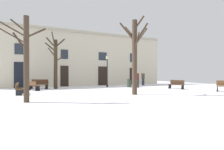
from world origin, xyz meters
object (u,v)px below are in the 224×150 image
(bench_back_to_back_left, at_px, (176,84))
(person_by_shop_door, at_px, (137,78))
(tree_near_facade, at_px, (26,56))
(bench_by_litter_bin, at_px, (19,89))
(tree_right_of_center, at_px, (55,61))
(bench_near_center_tree, at_px, (32,86))
(tree_foreground, at_px, (135,53))
(person_strolling, at_px, (143,77))
(litter_bin, at_px, (129,83))
(bench_facing_shops, at_px, (39,84))
(streetlamp, at_px, (107,68))

(bench_back_to_back_left, bearing_deg, person_by_shop_door, -152.46)
(tree_near_facade, bearing_deg, bench_by_litter_bin, 92.94)
(tree_right_of_center, relative_size, bench_near_center_tree, 3.47)
(tree_foreground, relative_size, person_strolling, 3.09)
(tree_foreground, height_order, litter_bin, tree_foreground)
(person_by_shop_door, bearing_deg, tree_near_facade, 60.18)
(tree_near_facade, bearing_deg, person_by_shop_door, 27.44)
(litter_bin, distance_m, bench_by_litter_bin, 11.29)
(bench_facing_shops, relative_size, person_strolling, 0.95)
(tree_right_of_center, xyz_separation_m, bench_by_litter_bin, (-3.35, -4.17, -2.31))
(bench_facing_shops, xyz_separation_m, bench_back_to_back_left, (12.06, -6.31, -0.04))
(bench_near_center_tree, distance_m, person_by_shop_door, 10.42)
(litter_bin, bearing_deg, bench_facing_shops, 165.99)
(litter_bin, height_order, person_by_shop_door, person_by_shop_door)
(bench_by_litter_bin, height_order, bench_near_center_tree, bench_by_litter_bin)
(person_strolling, bearing_deg, bench_facing_shops, -129.09)
(tree_right_of_center, distance_m, person_strolling, 11.26)
(tree_near_facade, distance_m, person_strolling, 16.84)
(tree_near_facade, bearing_deg, bench_facing_shops, 79.47)
(bench_by_litter_bin, relative_size, person_strolling, 0.87)
(streetlamp, height_order, bench_by_litter_bin, streetlamp)
(person_by_shop_door, bearing_deg, bench_back_to_back_left, 162.30)
(tree_right_of_center, distance_m, tree_foreground, 9.00)
(bench_facing_shops, bearing_deg, bench_back_to_back_left, 9.11)
(person_by_shop_door, bearing_deg, tree_foreground, 86.19)
(tree_foreground, relative_size, streetlamp, 1.57)
(person_by_shop_door, bearing_deg, bench_by_litter_bin, 40.39)
(bench_by_litter_bin, distance_m, bench_back_to_back_left, 14.05)
(tree_foreground, bearing_deg, person_by_shop_door, 53.45)
(streetlamp, bearing_deg, bench_near_center_tree, -172.32)
(tree_foreground, distance_m, tree_near_facade, 7.24)
(streetlamp, xyz_separation_m, bench_by_litter_bin, (-9.08, -4.07, -1.78))
(bench_by_litter_bin, relative_size, person_by_shop_door, 0.88)
(bench_facing_shops, bearing_deg, tree_near_facade, -63.80)
(bench_near_center_tree, bearing_deg, tree_foreground, -165.08)
(litter_bin, xyz_separation_m, person_by_shop_door, (0.41, -0.96, 0.58))
(tree_right_of_center, relative_size, litter_bin, 6.36)
(tree_near_facade, bearing_deg, bench_near_center_tree, 82.97)
(tree_right_of_center, bearing_deg, person_strolling, 2.07)
(litter_bin, bearing_deg, tree_near_facade, -147.87)
(streetlamp, distance_m, bench_by_litter_bin, 10.11)
(litter_bin, relative_size, bench_facing_shops, 0.50)
(tree_foreground, bearing_deg, bench_facing_shops, 122.67)
(tree_foreground, height_order, bench_near_center_tree, tree_foreground)
(tree_right_of_center, relative_size, person_by_shop_door, 3.04)
(bench_near_center_tree, xyz_separation_m, person_strolling, (13.35, 1.58, 0.59))
(tree_right_of_center, height_order, litter_bin, tree_right_of_center)
(bench_facing_shops, bearing_deg, bench_by_litter_bin, -75.02)
(tree_near_facade, height_order, bench_back_to_back_left, tree_near_facade)
(tree_right_of_center, height_order, bench_by_litter_bin, tree_right_of_center)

